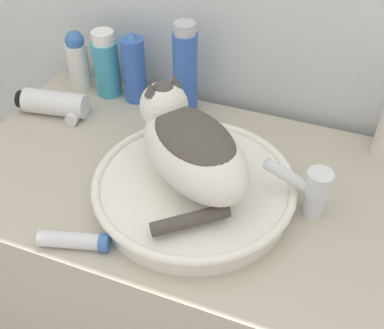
{
  "coord_description": "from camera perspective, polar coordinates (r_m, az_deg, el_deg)",
  "views": [
    {
      "loc": [
        0.3,
        -0.44,
        1.59
      ],
      "look_at": [
        0.04,
        0.24,
        0.95
      ],
      "focal_mm": 45.0,
      "sensor_mm": 36.0,
      "label": 1
    }
  ],
  "objects": [
    {
      "name": "vanity_counter",
      "position": [
        1.41,
        -0.7,
        -14.21
      ],
      "size": [
        1.04,
        0.61,
        0.85
      ],
      "color": "#B2A893",
      "rests_on": "ground_plane"
    },
    {
      "name": "spray_bottle_trigger",
      "position": [
        1.3,
        -6.88,
        11.19
      ],
      "size": [
        0.06,
        0.06,
        0.2
      ],
      "color": "#335BB7",
      "rests_on": "vanity_counter"
    },
    {
      "name": "sink_basin",
      "position": [
        1.02,
        0.25,
        -2.75
      ],
      "size": [
        0.43,
        0.43,
        0.06
      ],
      "color": "white",
      "rests_on": "vanity_counter"
    },
    {
      "name": "shampoo_bottle_tall",
      "position": [
        1.24,
        -0.81,
        11.1
      ],
      "size": [
        0.06,
        0.06,
        0.25
      ],
      "color": "#335BB7",
      "rests_on": "vanity_counter"
    },
    {
      "name": "hair_dryer",
      "position": [
        1.32,
        -15.81,
        6.92
      ],
      "size": [
        0.19,
        0.1,
        0.06
      ],
      "rotation": [
        0.0,
        0.0,
        3.3
      ],
      "color": "silver",
      "rests_on": "vanity_counter"
    },
    {
      "name": "cream_tube",
      "position": [
        0.97,
        -13.68,
        -8.75
      ],
      "size": [
        0.14,
        0.07,
        0.04
      ],
      "rotation": [
        0.0,
        0.0,
        0.27
      ],
      "color": "silver",
      "rests_on": "vanity_counter"
    },
    {
      "name": "mouthwash_bottle",
      "position": [
        1.34,
        -10.1,
        11.55
      ],
      "size": [
        0.07,
        0.07,
        0.18
      ],
      "color": "teal",
      "rests_on": "vanity_counter"
    },
    {
      "name": "lotion_bottle_white",
      "position": [
        1.39,
        -13.37,
        11.93
      ],
      "size": [
        0.06,
        0.06,
        0.17
      ],
      "color": "white",
      "rests_on": "vanity_counter"
    },
    {
      "name": "cat",
      "position": [
        0.96,
        -0.22,
        2.4
      ],
      "size": [
        0.34,
        0.34,
        0.18
      ],
      "rotation": [
        0.0,
        0.0,
        2.5
      ],
      "color": "silver",
      "rests_on": "sink_basin"
    },
    {
      "name": "faucet",
      "position": [
        1.0,
        13.95,
        -2.83
      ],
      "size": [
        0.14,
        0.06,
        0.13
      ],
      "rotation": [
        0.0,
        0.0,
        -2.95
      ],
      "color": "silver",
      "rests_on": "vanity_counter"
    }
  ]
}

